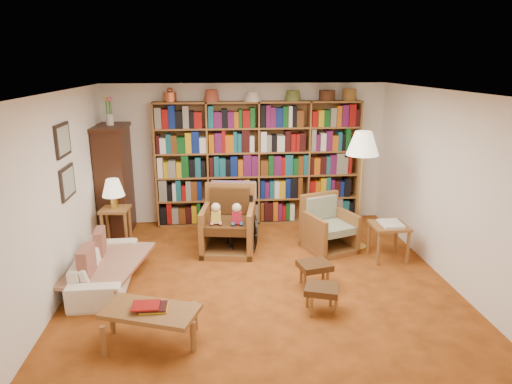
{
  "coord_description": "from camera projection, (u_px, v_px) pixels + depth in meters",
  "views": [
    {
      "loc": [
        -0.57,
        -5.61,
        2.84
      ],
      "look_at": [
        -0.0,
        0.6,
        1.07
      ],
      "focal_mm": 32.0,
      "sensor_mm": 36.0,
      "label": 1
    }
  ],
  "objects": [
    {
      "name": "side_table_lamp",
      "position": [
        116.0,
        218.0,
        7.17
      ],
      "size": [
        0.46,
        0.46,
        0.65
      ],
      "color": "brown",
      "rests_on": "floor"
    },
    {
      "name": "floor_lamp",
      "position": [
        363.0,
        148.0,
        6.84
      ],
      "size": [
        0.49,
        0.49,
        1.86
      ],
      "color": "gold",
      "rests_on": "floor"
    },
    {
      "name": "coffee_table",
      "position": [
        150.0,
        313.0,
        4.72
      ],
      "size": [
        1.08,
        0.79,
        0.44
      ],
      "color": "brown",
      "rests_on": "floor"
    },
    {
      "name": "curio_cabinet",
      "position": [
        115.0,
        179.0,
        7.65
      ],
      "size": [
        0.5,
        0.95,
        2.4
      ],
      "color": "#361C0E",
      "rests_on": "floor"
    },
    {
      "name": "table_lamp",
      "position": [
        113.0,
        189.0,
        7.03
      ],
      "size": [
        0.34,
        0.34,
        0.47
      ],
      "color": "gold",
      "rests_on": "side_table_lamp"
    },
    {
      "name": "armchair_leather",
      "position": [
        228.0,
        223.0,
        7.14
      ],
      "size": [
        0.92,
        0.96,
        1.02
      ],
      "color": "brown",
      "rests_on": "floor"
    },
    {
      "name": "sofa_throw",
      "position": [
        109.0,
        263.0,
        6.01
      ],
      "size": [
        1.06,
        1.6,
        0.04
      ],
      "primitive_type": "cube",
      "rotation": [
        0.0,
        0.0,
        -0.19
      ],
      "color": "beige",
      "rests_on": "sofa"
    },
    {
      "name": "footstool_a",
      "position": [
        315.0,
        267.0,
        5.93
      ],
      "size": [
        0.47,
        0.42,
        0.34
      ],
      "color": "#482C13",
      "rests_on": "floor"
    },
    {
      "name": "cushion_left",
      "position": [
        100.0,
        242.0,
        6.29
      ],
      "size": [
        0.15,
        0.39,
        0.38
      ],
      "primitive_type": "cube",
      "rotation": [
        0.0,
        0.0,
        0.09
      ],
      "color": "maroon",
      "rests_on": "sofa"
    },
    {
      "name": "footstool_b",
      "position": [
        322.0,
        291.0,
        5.33
      ],
      "size": [
        0.47,
        0.43,
        0.33
      ],
      "color": "#482C13",
      "rests_on": "floor"
    },
    {
      "name": "wall_back",
      "position": [
        246.0,
        154.0,
        8.25
      ],
      "size": [
        5.0,
        0.0,
        5.0
      ],
      "primitive_type": "plane",
      "rotation": [
        1.57,
        0.0,
        0.0
      ],
      "color": "white",
      "rests_on": "floor"
    },
    {
      "name": "wall_right",
      "position": [
        447.0,
        186.0,
        6.07
      ],
      "size": [
        0.0,
        5.0,
        5.0
      ],
      "primitive_type": "plane",
      "rotation": [
        1.57,
        0.0,
        -1.57
      ],
      "color": "white",
      "rests_on": "floor"
    },
    {
      "name": "framed_pictures",
      "position": [
        65.0,
        161.0,
        5.82
      ],
      "size": [
        0.03,
        0.52,
        0.97
      ],
      "color": "black",
      "rests_on": "wall_left"
    },
    {
      "name": "ceiling",
      "position": [
        261.0,
        92.0,
        5.51
      ],
      "size": [
        5.0,
        5.0,
        0.0
      ],
      "primitive_type": "plane",
      "rotation": [
        3.14,
        0.0,
        0.0
      ],
      "color": "white",
      "rests_on": "wall_back"
    },
    {
      "name": "wall_front",
      "position": [
        293.0,
        280.0,
        3.46
      ],
      "size": [
        5.0,
        0.0,
        5.0
      ],
      "primitive_type": "plane",
      "rotation": [
        -1.57,
        0.0,
        0.0
      ],
      "color": "white",
      "rests_on": "floor"
    },
    {
      "name": "wheelchair",
      "position": [
        241.0,
        223.0,
        7.27
      ],
      "size": [
        0.51,
        0.65,
        0.82
      ],
      "color": "black",
      "rests_on": "floor"
    },
    {
      "name": "floor",
      "position": [
        260.0,
        279.0,
        6.2
      ],
      "size": [
        5.0,
        5.0,
        0.0
      ],
      "primitive_type": "plane",
      "color": "#A35019",
      "rests_on": "ground"
    },
    {
      "name": "sofa",
      "position": [
        105.0,
        267.0,
        6.02
      ],
      "size": [
        1.62,
        0.66,
        0.47
      ],
      "primitive_type": "imported",
      "rotation": [
        0.0,
        0.0,
        1.59
      ],
      "color": "white",
      "rests_on": "floor"
    },
    {
      "name": "side_table_papers",
      "position": [
        389.0,
        230.0,
        6.74
      ],
      "size": [
        0.52,
        0.52,
        0.57
      ],
      "color": "brown",
      "rests_on": "floor"
    },
    {
      "name": "wall_left",
      "position": [
        59.0,
        196.0,
        5.63
      ],
      "size": [
        0.0,
        5.0,
        5.0
      ],
      "primitive_type": "plane",
      "rotation": [
        1.57,
        0.0,
        1.57
      ],
      "color": "white",
      "rests_on": "floor"
    },
    {
      "name": "bookshelf",
      "position": [
        258.0,
        160.0,
        8.12
      ],
      "size": [
        3.6,
        0.3,
        2.42
      ],
      "color": "brown",
      "rests_on": "floor"
    },
    {
      "name": "armchair_sage",
      "position": [
        328.0,
        228.0,
        7.18
      ],
      "size": [
        0.92,
        0.92,
        0.85
      ],
      "color": "brown",
      "rests_on": "floor"
    },
    {
      "name": "cushion_right",
      "position": [
        87.0,
        264.0,
        5.62
      ],
      "size": [
        0.13,
        0.41,
        0.41
      ],
      "primitive_type": "cube",
      "rotation": [
        0.0,
        0.0,
        -0.02
      ],
      "color": "maroon",
      "rests_on": "sofa"
    }
  ]
}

